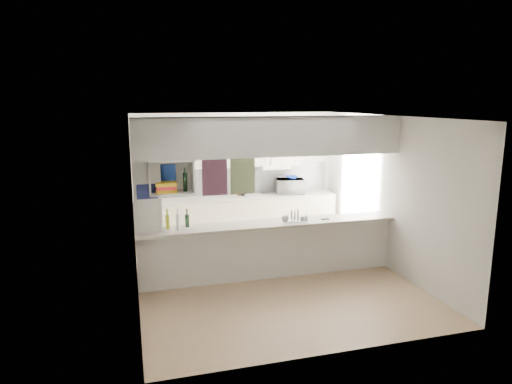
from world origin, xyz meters
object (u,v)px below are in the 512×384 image
object	(u,v)px
wine_bottles	(173,222)
bowl	(291,178)
microwave	(290,186)
dish_rack	(297,216)

from	to	relation	value
wine_bottles	bowl	bearing A→B (deg)	37.36
wine_bottles	microwave	bearing A→B (deg)	37.81
bowl	microwave	bearing A→B (deg)	139.86
microwave	bowl	size ratio (longest dim) A/B	2.20
bowl	dish_rack	distance (m)	2.20
bowl	dish_rack	world-z (taller)	bowl
dish_rack	bowl	bearing A→B (deg)	86.92
microwave	dish_rack	distance (m)	2.20
microwave	dish_rack	xyz separation A→B (m)	(-0.64, -2.10, -0.08)
bowl	dish_rack	xyz separation A→B (m)	(-0.66, -2.08, -0.27)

